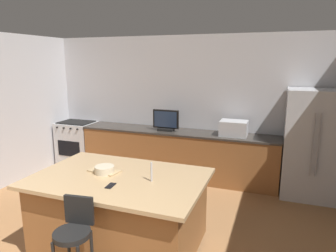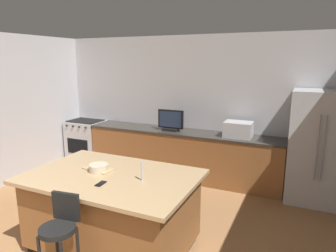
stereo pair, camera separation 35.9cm
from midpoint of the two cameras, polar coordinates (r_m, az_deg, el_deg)
wall_back at (r=6.08m, az=6.14°, el=3.78°), size 6.16×0.12×2.74m
counter_back at (r=5.95m, az=4.25°, el=-5.32°), size 3.85×0.62×0.93m
kitchen_island at (r=3.83m, az=-7.59°, el=-15.56°), size 2.00×1.32×0.94m
refrigerator at (r=5.45m, az=28.28°, el=-3.62°), size 0.89×0.77×1.81m
range_oven at (r=7.06m, az=-13.72°, el=-2.76°), size 0.78×0.63×0.95m
microwave at (r=5.53m, az=14.92°, el=-0.65°), size 0.48×0.36×0.27m
tv_monitor at (r=5.81m, az=2.27°, el=0.91°), size 0.51×0.16×0.41m
sink_faucet_back at (r=5.93m, az=3.79°, el=0.43°), size 0.02×0.02×0.24m
sink_faucet_island at (r=3.40m, az=-1.90°, el=-8.57°), size 0.02×0.02×0.22m
bar_stool_center at (r=3.17m, az=-16.43°, el=-19.47°), size 0.34×0.35×1.01m
fruit_bowl at (r=3.76m, az=-10.29°, el=-7.80°), size 0.23×0.23×0.09m
cell_phone at (r=3.40m, az=-9.57°, el=-10.72°), size 0.08×0.15×0.01m
cutting_board at (r=3.82m, az=-10.30°, el=-7.99°), size 0.41×0.26×0.02m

